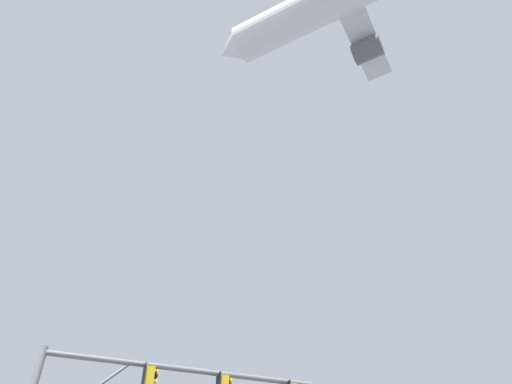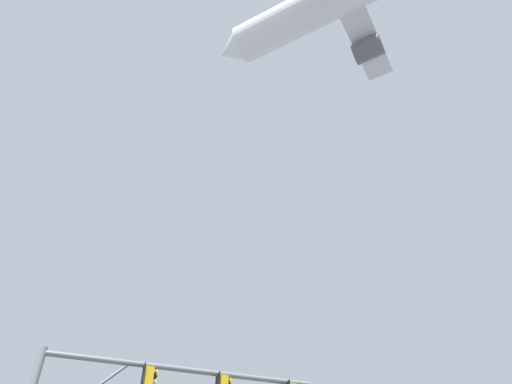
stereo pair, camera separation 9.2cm
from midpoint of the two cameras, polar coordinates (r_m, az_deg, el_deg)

